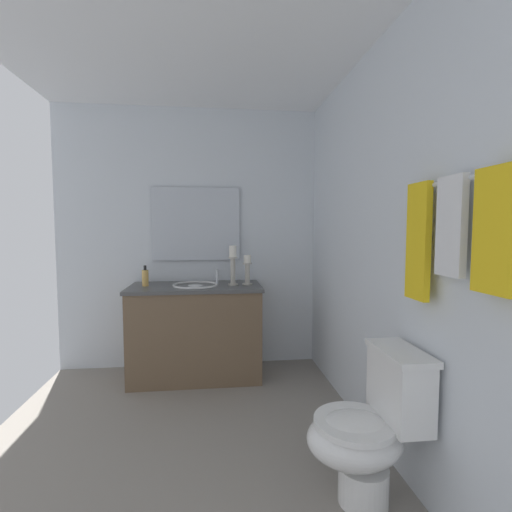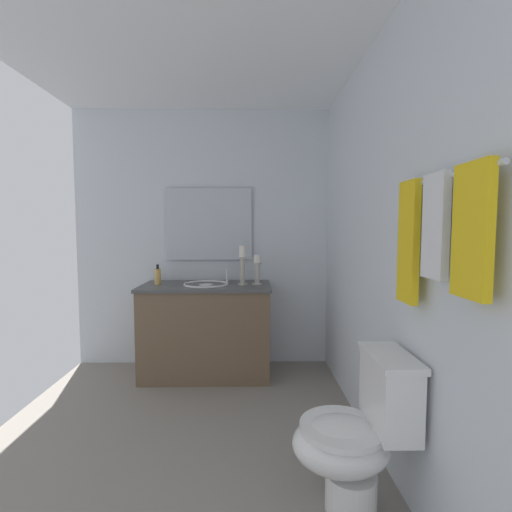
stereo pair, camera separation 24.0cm
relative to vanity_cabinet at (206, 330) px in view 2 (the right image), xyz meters
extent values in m
cube|color=gray|center=(1.24, -0.06, -0.42)|extent=(3.14, 2.44, 0.02)
cube|color=silver|center=(1.24, 1.17, 0.81)|extent=(3.14, 0.04, 2.45)
cube|color=silver|center=(-0.33, -0.06, 0.81)|extent=(0.04, 2.44, 2.45)
cube|color=white|center=(1.24, -0.06, 2.05)|extent=(3.14, 2.44, 0.02)
cube|color=brown|center=(0.00, 0.00, -0.02)|extent=(0.55, 1.12, 0.79)
cube|color=#4C4C4C|center=(0.00, 0.00, 0.40)|extent=(0.58, 1.15, 0.03)
sphere|color=black|center=(-0.10, -0.57, 0.02)|extent=(0.02, 0.02, 0.02)
sphere|color=black|center=(0.10, -0.57, 0.02)|extent=(0.02, 0.02, 0.02)
ellipsoid|color=white|center=(0.00, 0.00, 0.36)|extent=(0.38, 0.30, 0.11)
torus|color=white|center=(0.00, 0.00, 0.41)|extent=(0.40, 0.40, 0.02)
cylinder|color=silver|center=(0.00, 0.19, 0.48)|extent=(0.02, 0.02, 0.14)
cube|color=silver|center=(-0.28, 0.00, 0.95)|extent=(0.02, 0.82, 0.69)
cylinder|color=#B7B2A5|center=(0.01, 0.46, 0.42)|extent=(0.09, 0.09, 0.01)
cylinder|color=#B7B2A5|center=(0.01, 0.46, 0.50)|extent=(0.04, 0.04, 0.18)
cylinder|color=#B7B2A5|center=(0.01, 0.46, 0.60)|extent=(0.08, 0.08, 0.01)
cylinder|color=white|center=(0.01, 0.46, 0.64)|extent=(0.06, 0.06, 0.07)
cylinder|color=#B7B2A5|center=(0.02, 0.33, 0.42)|extent=(0.09, 0.09, 0.01)
cylinder|color=#B7B2A5|center=(0.02, 0.33, 0.53)|extent=(0.04, 0.04, 0.24)
cylinder|color=#B7B2A5|center=(0.02, 0.33, 0.66)|extent=(0.08, 0.08, 0.01)
cylinder|color=white|center=(0.02, 0.33, 0.71)|extent=(0.06, 0.06, 0.10)
cylinder|color=#E5B259|center=(-0.02, -0.43, 0.48)|extent=(0.06, 0.06, 0.14)
cylinder|color=black|center=(-0.02, -0.43, 0.57)|extent=(0.02, 0.02, 0.04)
cylinder|color=white|center=(1.64, 0.87, -0.32)|extent=(0.24, 0.24, 0.18)
ellipsoid|color=white|center=(1.64, 0.82, -0.09)|extent=(0.38, 0.46, 0.24)
cylinder|color=white|center=(1.64, 0.82, -0.01)|extent=(0.39, 0.39, 0.03)
cube|color=white|center=(1.64, 1.04, 0.15)|extent=(0.36, 0.17, 0.32)
cube|color=white|center=(1.64, 1.04, 0.32)|extent=(0.38, 0.19, 0.03)
cylinder|color=silver|center=(1.91, 1.11, 1.10)|extent=(0.69, 0.02, 0.02)
cube|color=yellow|center=(1.67, 1.09, 0.85)|extent=(0.16, 0.03, 0.53)
cube|color=white|center=(1.91, 1.09, 0.92)|extent=(0.16, 0.03, 0.40)
cube|color=yellow|center=(2.14, 1.09, 0.90)|extent=(0.18, 0.03, 0.43)
camera|label=1|loc=(3.27, 0.15, 0.91)|focal=25.92mm
camera|label=2|loc=(3.28, 0.39, 0.91)|focal=25.92mm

